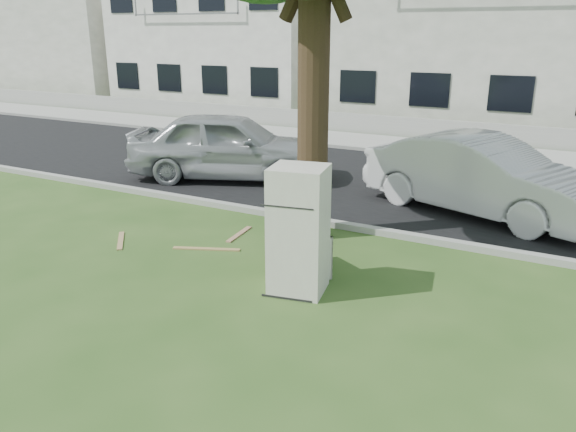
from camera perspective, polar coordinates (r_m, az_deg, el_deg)
The scene contains 16 objects.
ground at distance 8.75m, azimuth -0.41°, elevation -6.02°, with size 120.00×120.00×0.00m, color #2A491A.
road at distance 14.02m, azimuth 11.39°, elevation 3.04°, with size 120.00×7.00×0.01m, color black.
kerb_near at distance 10.81m, azimuth 5.80°, elevation -1.27°, with size 120.00×0.18×0.12m, color gray.
kerb_far at distance 17.36m, azimuth 14.88°, elevation 5.68°, with size 120.00×0.18×0.12m, color gray.
sidewalk at distance 18.75m, azimuth 15.95°, elevation 6.50°, with size 120.00×2.80×0.01m, color gray.
low_wall at distance 20.23m, azimuth 17.06°, elevation 8.22°, with size 120.00×0.15×0.70m, color gray.
townhouse_left at distance 29.16m, azimuth -4.97°, elevation 18.04°, with size 10.20×8.16×7.04m.
townhouse_center at distance 24.80m, azimuth 20.24°, elevation 17.48°, with size 11.22×8.16×7.44m.
filler_left at distance 38.91m, azimuth -22.87°, elevation 16.30°, with size 16.00×9.00×6.40m, color silver.
fridge at distance 7.92m, azimuth 1.08°, elevation -1.48°, with size 0.76×0.71×1.85m, color silver.
cabinet at distance 8.68m, azimuth 1.35°, elevation -3.74°, with size 0.89×0.55×0.69m, color beige.
plank_a at distance 9.83m, azimuth -8.29°, elevation -3.32°, with size 1.18×0.10×0.02m, color #9B814B.
plank_b at distance 10.55m, azimuth -16.64°, elevation -2.41°, with size 0.92×0.09×0.02m, color #9C7D51.
plank_c at distance 10.46m, azimuth -4.99°, elevation -1.85°, with size 0.88×0.10×0.02m, color #A07658.
car_center at distance 12.10m, azimuth 19.05°, elevation 3.89°, with size 1.69×4.86×1.60m, color silver.
car_left at distance 14.37m, azimuth -5.97°, elevation 7.15°, with size 2.02×5.01×1.71m, color #979A9E.
Camera 1 is at (3.81, -7.01, 3.59)m, focal length 35.00 mm.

